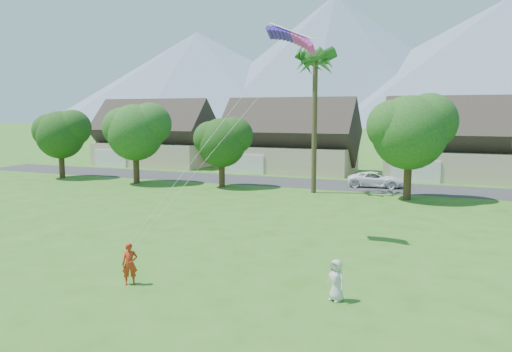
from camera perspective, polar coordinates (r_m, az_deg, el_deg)
The scene contains 10 objects.
ground at distance 18.30m, azimuth -12.32°, elevation -15.71°, with size 500.00×500.00×0.00m, color #2D6019.
street at distance 49.30m, azimuth 10.54°, elevation -1.07°, with size 90.00×7.00×0.01m, color #2D2D30.
kite_flyer at distance 21.55m, azimuth -14.23°, elevation -9.70°, with size 0.64×0.42×1.76m, color red.
watcher at distance 19.47m, azimuth 9.15°, elevation -11.68°, with size 0.78×0.51×1.60m, color silver.
parked_car at distance 48.77m, azimuth 13.50°, elevation -0.40°, with size 2.38×5.16×1.43m, color white.
mountain_ridge at distance 274.70m, azimuth 22.62°, elevation 11.38°, with size 540.00×240.00×70.00m.
houses_row at distance 57.67m, azimuth 12.90°, elevation 3.51°, with size 72.75×8.19×8.86m.
tree_row at distance 43.17m, azimuth 7.57°, elevation 4.33°, with size 62.27×6.67×8.45m.
fan_palm at distance 44.15m, azimuth 6.82°, elevation 13.39°, with size 3.00×3.00×13.80m.
parafoil_kite at distance 27.82m, azimuth 4.20°, elevation 15.60°, with size 2.81×1.05×0.50m.
Camera 1 is at (9.66, -13.82, 7.11)m, focal length 35.00 mm.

